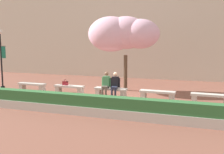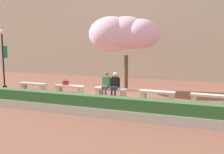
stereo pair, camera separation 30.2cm
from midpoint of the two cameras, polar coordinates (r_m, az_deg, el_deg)
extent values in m
plane|color=brown|center=(13.77, 0.34, -4.23)|extent=(100.00, 100.00, 0.00)
cube|color=beige|center=(22.28, 8.57, 10.59)|extent=(28.00, 4.00, 8.00)
cube|color=beige|center=(16.01, -16.30, -1.40)|extent=(1.75, 0.47, 0.10)
cube|color=beige|center=(16.48, -18.18, -2.01)|extent=(0.25, 0.35, 0.35)
cube|color=beige|center=(15.63, -14.26, -2.38)|extent=(0.25, 0.35, 0.35)
cube|color=beige|center=(14.69, -8.64, -1.97)|extent=(1.75, 0.47, 0.10)
cube|color=beige|center=(15.09, -10.90, -2.63)|extent=(0.25, 0.35, 0.35)
cube|color=beige|center=(14.39, -6.22, -3.04)|extent=(0.25, 0.35, 0.35)
cube|color=beige|center=(13.69, 0.34, -2.60)|extent=(1.75, 0.47, 0.10)
cube|color=beige|center=(14.00, -2.32, -3.31)|extent=(0.25, 0.35, 0.35)
cube|color=beige|center=(13.49, 3.10, -3.73)|extent=(0.25, 0.35, 0.35)
cube|color=beige|center=(13.07, 10.46, -3.22)|extent=(1.75, 0.47, 0.10)
cube|color=beige|center=(13.26, 7.47, -3.99)|extent=(0.25, 0.35, 0.35)
cube|color=beige|center=(13.00, 13.46, -4.38)|extent=(0.25, 0.35, 0.35)
cube|color=beige|center=(12.89, 21.22, -3.78)|extent=(1.75, 0.47, 0.10)
cube|color=beige|center=(12.95, 18.08, -4.59)|extent=(0.25, 0.35, 0.35)
cube|color=black|center=(13.49, -1.56, -4.36)|extent=(0.11, 0.22, 0.06)
cylinder|color=brown|center=(13.50, -1.48, -3.44)|extent=(0.10, 0.10, 0.42)
cube|color=black|center=(13.43, -0.84, -4.41)|extent=(0.11, 0.22, 0.06)
cylinder|color=brown|center=(13.44, -0.76, -3.48)|extent=(0.10, 0.10, 0.42)
cube|color=brown|center=(13.59, -0.87, -2.20)|extent=(0.29, 0.41, 0.12)
cube|color=#428451|center=(13.75, -0.57, -0.95)|extent=(0.35, 0.23, 0.54)
sphere|color=brown|center=(13.69, -0.57, 0.73)|extent=(0.21, 0.21, 0.21)
cylinder|color=#428451|center=(13.80, -1.42, -1.08)|extent=(0.09, 0.09, 0.50)
cylinder|color=#428451|center=(13.67, 0.24, -1.16)|extent=(0.09, 0.09, 0.50)
cube|color=black|center=(13.30, 0.50, -4.52)|extent=(0.12, 0.23, 0.06)
cylinder|color=#23283D|center=(13.32, 0.57, -3.59)|extent=(0.10, 0.10, 0.42)
cube|color=black|center=(13.26, 1.25, -4.57)|extent=(0.12, 0.23, 0.06)
cylinder|color=#23283D|center=(13.27, 1.32, -3.63)|extent=(0.10, 0.10, 0.42)
cube|color=#23283D|center=(13.41, 1.14, -2.33)|extent=(0.31, 0.42, 0.12)
cube|color=black|center=(13.58, 1.37, -1.05)|extent=(0.36, 0.25, 0.54)
sphere|color=beige|center=(13.53, 1.38, 0.64)|extent=(0.21, 0.21, 0.21)
cylinder|color=black|center=(13.62, 0.49, -1.20)|extent=(0.09, 0.09, 0.50)
cylinder|color=black|center=(13.52, 2.21, -1.27)|extent=(0.09, 0.09, 0.50)
cube|color=#A3232D|center=(14.76, -9.46, -1.31)|extent=(0.30, 0.14, 0.22)
cube|color=maroon|center=(14.74, -9.48, -0.97)|extent=(0.30, 0.15, 0.04)
torus|color=maroon|center=(14.74, -9.48, -0.70)|extent=(0.14, 0.02, 0.14)
cylinder|color=#473323|center=(15.32, 3.65, 0.90)|extent=(0.21, 0.21, 2.07)
ellipsoid|color=#EFB7D1|center=(15.22, 3.72, 9.59)|extent=(2.48, 2.20, 1.86)
ellipsoid|color=#EFB7D1|center=(15.29, 0.50, 9.32)|extent=(2.68, 2.29, 2.01)
ellipsoid|color=#EFB7D1|center=(15.04, 6.83, 9.31)|extent=(2.22, 2.22, 1.67)
cylinder|color=black|center=(17.61, -21.87, -1.96)|extent=(0.24, 0.24, 0.12)
cylinder|color=black|center=(17.43, -22.14, 3.21)|extent=(0.09, 0.09, 3.30)
sphere|color=white|center=(17.40, -22.44, 9.10)|extent=(0.28, 0.28, 0.28)
cylinder|color=black|center=(17.25, -21.80, 6.27)|extent=(0.40, 0.02, 0.02)
cube|color=#1E7056|center=(17.26, -21.74, 5.04)|extent=(0.30, 0.02, 0.70)
cube|color=beige|center=(10.51, -6.46, -7.06)|extent=(15.67, 0.50, 0.36)
cube|color=#336B38|center=(10.41, -6.49, -4.93)|extent=(15.57, 0.44, 0.44)
camera|label=1|loc=(0.15, -89.37, 0.09)|focal=42.00mm
camera|label=2|loc=(0.15, 90.63, -0.09)|focal=42.00mm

